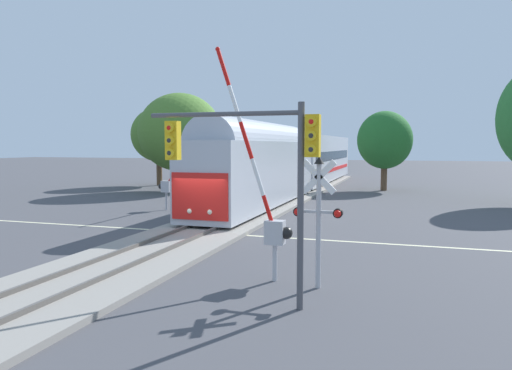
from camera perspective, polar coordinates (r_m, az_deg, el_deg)
ground_plane at (r=22.10m, az=-6.51°, el=-5.67°), size 220.00×220.00×0.00m
road_centre_stripe at (r=22.10m, az=-6.51°, el=-5.66°), size 44.00×0.20×0.01m
railway_track at (r=22.08m, az=-6.51°, el=-5.43°), size 4.40×80.00×0.32m
commuter_train at (r=40.52m, az=4.94°, el=3.05°), size 3.04×42.93×5.16m
crossing_gate_near at (r=14.02m, az=1.50°, el=-2.83°), size 2.37×0.40×6.89m
crossing_signal_mast at (r=13.32m, az=7.44°, el=-2.73°), size 1.36×0.44×3.70m
crossing_gate_far at (r=29.80m, az=-10.15°, el=0.80°), size 3.28×0.40×5.94m
traffic_signal_near_right at (r=11.70m, az=-0.21°, el=3.63°), size 4.42×0.38×5.02m
oak_behind_train at (r=41.91m, az=-9.04°, el=6.21°), size 7.17×7.17×8.45m
pine_left_background at (r=48.34m, az=-11.52°, el=5.88°), size 5.40×5.40×7.69m
elm_centre_background at (r=43.48m, az=15.09°, el=5.18°), size 4.76×4.76×6.97m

